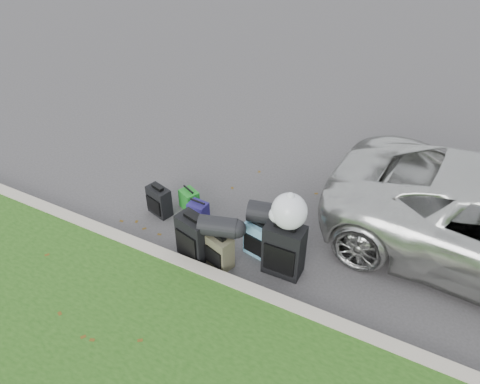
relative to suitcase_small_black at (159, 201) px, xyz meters
The scene contains 12 objects.
ground 1.29m from the suitcase_small_black, ahead, with size 120.00×120.00×0.00m, color #383535.
curb 1.51m from the suitcase_small_black, 33.05° to the right, with size 120.00×0.18×0.15m, color #9E937F.
suitcase_small_black is the anchor object (origin of this frame).
suitcase_large_black_left 1.08m from the suitcase_small_black, 28.66° to the right, with size 0.44×0.27×0.64m, color black.
suitcase_olive 1.43m from the suitcase_small_black, 21.19° to the right, with size 0.34×0.22×0.47m, color #3B3827.
suitcase_teal 1.69m from the suitcase_small_black, ahead, with size 0.36×0.21×0.51m, color teal.
suitcase_large_black_right 2.13m from the suitcase_small_black, ahead, with size 0.50×0.30×0.75m, color black.
tote_green 0.46m from the suitcase_small_black, 45.60° to the left, with size 0.27×0.21×0.30m, color #1B7B20.
tote_navy 0.61m from the suitcase_small_black, 14.20° to the left, with size 0.27×0.21×0.29m, color navy.
duffel_left 1.42m from the suitcase_small_black, 19.91° to the right, with size 0.27×0.27×0.49m, color black.
duffel_right 1.82m from the suitcase_small_black, ahead, with size 0.29×0.29×0.52m, color black.
trash_bag 2.26m from the suitcase_small_black, ahead, with size 0.45×0.45×0.45m, color silver.
Camera 1 is at (2.37, -4.48, 4.51)m, focal length 35.00 mm.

